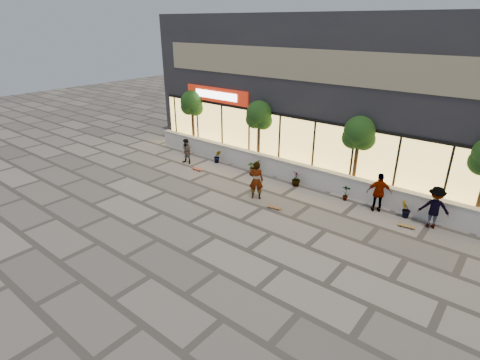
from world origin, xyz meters
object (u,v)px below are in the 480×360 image
Objects in this scene: tree_mideast at (359,135)px; skateboard_left at (197,169)px; tree_midwest at (259,117)px; tree_west at (192,104)px; skater_right_near at (379,193)px; skateboard_right_near at (406,226)px; skateboard_center at (274,207)px; skater_right_far at (434,207)px; skater_left at (187,152)px; skater_center at (256,180)px.

skateboard_left is at bearing -160.32° from tree_mideast.
tree_midwest is at bearing 180.00° from tree_mideast.
tree_west is 2.11× the size of skater_right_near.
skateboard_left is 0.96× the size of skateboard_right_near.
skateboard_right_near is (5.35, 2.09, 0.00)m from skateboard_center.
skater_right_far is 2.50× the size of skateboard_right_near.
skateboard_right_near is (3.34, -2.09, -2.91)m from tree_mideast.
tree_west is 1.00× the size of tree_midwest.
tree_midwest is 2.53× the size of skater_left.
tree_midwest reaches higher than skateboard_left.
tree_west is 5.48× the size of skateboard_left.
tree_midwest is 5.07m from skater_center.
skater_right_near is at bearing 27.47° from skateboard_center.
skateboard_left is (1.27, -0.43, -0.70)m from skater_left.
tree_mideast is at bearing -65.55° from skater_right_near.
skateboard_center is (1.33, -0.37, -0.89)m from skater_center.
skater_left is 2.09× the size of skateboard_right_near.
skateboard_left is (-8.27, -2.96, -2.91)m from tree_mideast.
skater_left is 0.83× the size of skater_right_far.
tree_mideast reaches higher than skater_left.
skater_right_near is (1.79, -1.40, -2.06)m from tree_mideast.
tree_west is 5.29× the size of skateboard_center.
tree_midwest is 2.03× the size of skater_center.
skater_left is 1.52m from skateboard_left.
skater_center is at bearing -172.93° from skateboard_right_near.
tree_midwest is 10.01m from skateboard_right_near.
tree_mideast is (6.00, 0.00, 0.00)m from tree_midwest.
tree_midwest is 4.73m from skateboard_left.
skater_left is 2.17× the size of skateboard_left.
skateboard_right_near is at bearing 23.56° from skater_right_far.
tree_mideast is at bearing 140.59° from skateboard_right_near.
tree_west and tree_midwest have the same top height.
tree_west is at bearing 180.00° from tree_midwest.
skateboard_left is at bearing -42.45° from tree_west.
tree_mideast reaches higher than skateboard_left.
skateboard_center is 1.00× the size of skateboard_right_near.
tree_mideast is 4.81m from skater_right_far.
skateboard_center is (-2.01, -4.19, -2.91)m from tree_mideast.
skater_left is (1.96, -2.53, -2.21)m from tree_west.
skater_right_near reaches higher than skateboard_center.
tree_west is at bearing -33.54° from skater_right_near.
skater_center is 6.96m from skateboard_right_near.
tree_mideast is 10.12m from skater_left.
tree_west is 5.26m from skateboard_left.
tree_mideast is at bearing 8.40° from skater_left.
tree_mideast is 3.06m from skater_right_near.
skater_center reaches higher than skateboard_left.
skater_left is at bearing 159.82° from skateboard_left.
tree_mideast is at bearing -37.20° from skater_right_far.
tree_mideast is 5.48× the size of skateboard_left.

